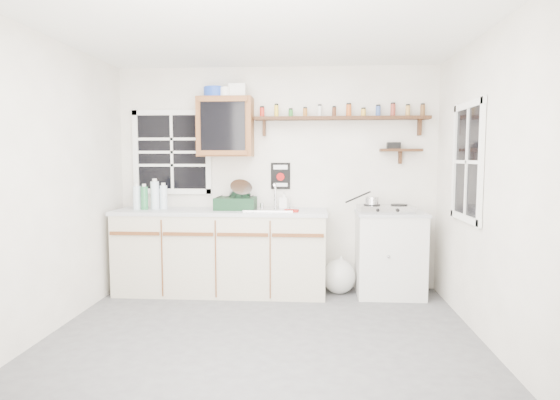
{
  "coord_description": "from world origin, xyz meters",
  "views": [
    {
      "loc": [
        0.4,
        -3.71,
        1.49
      ],
      "look_at": [
        0.11,
        0.55,
        1.1
      ],
      "focal_mm": 30.0,
      "sensor_mm": 36.0,
      "label": 1
    }
  ],
  "objects_px": {
    "upper_cabinet": "(225,127)",
    "spice_shelf": "(343,117)",
    "right_cabinet": "(390,253)",
    "dish_rack": "(237,200)",
    "hotplate": "(385,208)",
    "main_cabinet": "(221,251)"
  },
  "relations": [
    {
      "from": "upper_cabinet",
      "to": "spice_shelf",
      "type": "xyz_separation_m",
      "value": [
        1.29,
        0.07,
        0.11
      ]
    },
    {
      "from": "right_cabinet",
      "to": "hotplate",
      "type": "xyz_separation_m",
      "value": [
        -0.06,
        -0.02,
        0.49
      ]
    },
    {
      "from": "upper_cabinet",
      "to": "dish_rack",
      "type": "distance_m",
      "value": 0.81
    },
    {
      "from": "hotplate",
      "to": "spice_shelf",
      "type": "bearing_deg",
      "value": 152.11
    },
    {
      "from": "right_cabinet",
      "to": "dish_rack",
      "type": "xyz_separation_m",
      "value": [
        -1.66,
        0.03,
        0.57
      ]
    },
    {
      "from": "main_cabinet",
      "to": "spice_shelf",
      "type": "bearing_deg",
      "value": 9.15
    },
    {
      "from": "right_cabinet",
      "to": "spice_shelf",
      "type": "relative_size",
      "value": 0.48
    },
    {
      "from": "main_cabinet",
      "to": "dish_rack",
      "type": "relative_size",
      "value": 5.24
    },
    {
      "from": "dish_rack",
      "to": "hotplate",
      "type": "height_order",
      "value": "dish_rack"
    },
    {
      "from": "main_cabinet",
      "to": "upper_cabinet",
      "type": "distance_m",
      "value": 1.37
    },
    {
      "from": "dish_rack",
      "to": "hotplate",
      "type": "xyz_separation_m",
      "value": [
        1.6,
        -0.05,
        -0.08
      ]
    },
    {
      "from": "spice_shelf",
      "to": "upper_cabinet",
      "type": "bearing_deg",
      "value": -176.92
    },
    {
      "from": "main_cabinet",
      "to": "hotplate",
      "type": "height_order",
      "value": "hotplate"
    },
    {
      "from": "main_cabinet",
      "to": "dish_rack",
      "type": "bearing_deg",
      "value": 18.88
    },
    {
      "from": "main_cabinet",
      "to": "right_cabinet",
      "type": "relative_size",
      "value": 2.54
    },
    {
      "from": "spice_shelf",
      "to": "dish_rack",
      "type": "relative_size",
      "value": 4.33
    },
    {
      "from": "right_cabinet",
      "to": "main_cabinet",
      "type": "bearing_deg",
      "value": -179.21
    },
    {
      "from": "right_cabinet",
      "to": "dish_rack",
      "type": "distance_m",
      "value": 1.76
    },
    {
      "from": "right_cabinet",
      "to": "spice_shelf",
      "type": "height_order",
      "value": "spice_shelf"
    },
    {
      "from": "main_cabinet",
      "to": "hotplate",
      "type": "xyz_separation_m",
      "value": [
        1.78,
        0.01,
        0.49
      ]
    },
    {
      "from": "dish_rack",
      "to": "upper_cabinet",
      "type": "bearing_deg",
      "value": 147.93
    },
    {
      "from": "main_cabinet",
      "to": "spice_shelf",
      "type": "xyz_separation_m",
      "value": [
        1.32,
        0.21,
        1.47
      ]
    }
  ]
}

